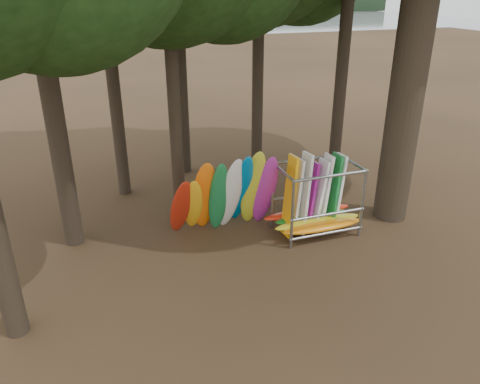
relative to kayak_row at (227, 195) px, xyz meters
name	(u,v)px	position (x,y,z in m)	size (l,w,h in m)	color
ground	(261,254)	(0.53, -1.59, -1.31)	(120.00, 120.00, 0.00)	#47331E
lake	(104,40)	(0.53, 58.41, -1.31)	(160.00, 160.00, 0.00)	gray
far_shore	(86,8)	(0.53, 108.41, 0.69)	(160.00, 4.00, 4.00)	black
kayak_row	(227,195)	(0.00, 0.00, 0.00)	(3.50, 1.93, 2.96)	#AF210F
storage_rack	(316,202)	(2.69, -0.80, -0.27)	(3.09, 1.58, 2.63)	gray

